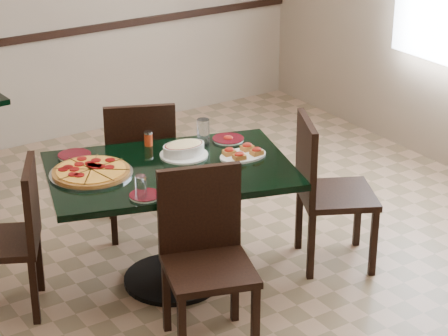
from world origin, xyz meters
TOP-DOWN VIEW (x-y plane):
  - floor at (0.00, 0.00)m, footprint 5.50×5.50m
  - room_shell at (1.02, 1.73)m, footprint 5.50×5.50m
  - main_table at (-0.19, 0.17)m, footprint 1.58×1.25m
  - chair_far at (-0.05, 0.80)m, footprint 0.58×0.58m
  - chair_near at (-0.32, -0.42)m, footprint 0.56×0.56m
  - chair_right at (0.71, -0.13)m, footprint 0.60×0.60m
  - chair_left at (-1.06, 0.39)m, footprint 0.55×0.55m
  - pepperoni_pizza at (-0.61, 0.32)m, footprint 0.47×0.47m
  - lasagna_casserole at (-0.03, 0.27)m, footprint 0.29×0.29m
  - bread_basket at (-0.15, -0.11)m, footprint 0.29×0.26m
  - bruschetta_platter at (0.25, 0.07)m, footprint 0.30×0.21m
  - side_plate_near at (-0.49, -0.10)m, footprint 0.17×0.17m
  - side_plate_far_r at (0.32, 0.34)m, footprint 0.19×0.19m
  - side_plate_far_l at (-0.58, 0.61)m, footprint 0.20×0.20m
  - napkin_setting at (-0.37, -0.15)m, footprint 0.18×0.18m
  - water_glass_a at (0.16, 0.36)m, footprint 0.08×0.08m
  - water_glass_b at (-0.52, -0.11)m, footprint 0.06×0.06m
  - pepper_shaker at (-0.13, 0.53)m, footprint 0.05×0.05m

SIDE VIEW (x-z plane):
  - floor at x=0.00m, z-range 0.00..0.00m
  - chair_left at x=-1.06m, z-range 0.05..0.94m
  - chair_far at x=-0.05m, z-range 0.06..1.01m
  - chair_right at x=0.71m, z-range 0.06..1.01m
  - chair_near at x=-0.32m, z-range 0.06..1.02m
  - main_table at x=-0.19m, z-range 0.19..0.94m
  - napkin_setting at x=-0.37m, z-range 0.75..0.76m
  - side_plate_far_l at x=-0.58m, z-range 0.75..0.77m
  - side_plate_near at x=-0.49m, z-range 0.75..0.77m
  - side_plate_far_r at x=0.32m, z-range 0.74..0.77m
  - pepperoni_pizza at x=-0.61m, z-range 0.75..0.79m
  - bruschetta_platter at x=0.25m, z-range 0.75..0.80m
  - bread_basket at x=-0.15m, z-range 0.74..0.84m
  - lasagna_casserole at x=-0.03m, z-range 0.75..0.84m
  - pepper_shaker at x=-0.13m, z-range 0.75..0.84m
  - water_glass_b at x=-0.52m, z-range 0.75..0.88m
  - water_glass_a at x=0.16m, z-range 0.75..0.91m
  - room_shell at x=1.02m, z-range -1.58..3.92m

